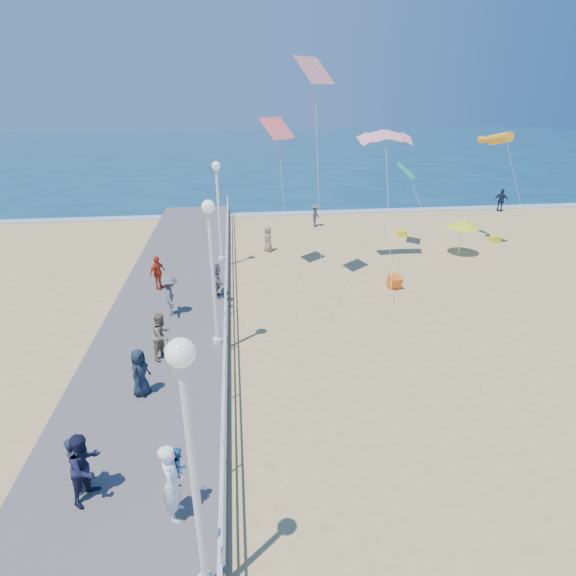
{
  "coord_description": "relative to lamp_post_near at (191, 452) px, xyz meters",
  "views": [
    {
      "loc": [
        -4.48,
        -14.61,
        8.88
      ],
      "look_at": [
        -2.5,
        2.0,
        1.6
      ],
      "focal_mm": 28.0,
      "sensor_mm": 36.0,
      "label": 1
    }
  ],
  "objects": [
    {
      "name": "lamp_post_mid",
      "position": [
        0.0,
        9.0,
        0.0
      ],
      "size": [
        0.44,
        0.44,
        5.32
      ],
      "color": "white",
      "rests_on": "boardwalk"
    },
    {
      "name": "spectator_0",
      "position": [
        -2.97,
        2.63,
        -2.53
      ],
      "size": [
        0.45,
        0.6,
        1.47
      ],
      "primitive_type": "imported",
      "rotation": [
        0.0,
        0.0,
        1.36
      ],
      "color": "#181E36",
      "rests_on": "boardwalk"
    },
    {
      "name": "toddler_held",
      "position": [
        -0.56,
        1.81,
        -1.98
      ],
      "size": [
        0.34,
        0.43,
        0.87
      ],
      "primitive_type": "imported",
      "rotation": [
        0.0,
        0.0,
        1.53
      ],
      "color": "teal",
      "rests_on": "boardwalk"
    },
    {
      "name": "railing",
      "position": [
        0.3,
        9.0,
        -2.41
      ],
      "size": [
        0.05,
        42.0,
        0.55
      ],
      "color": "white",
      "rests_on": "boardwalk"
    },
    {
      "name": "kite_parafoil",
      "position": [
        8.67,
        17.65,
        3.27
      ],
      "size": [
        2.88,
        0.94,
        0.65
      ],
      "primitive_type": null,
      "rotation": [
        0.44,
        0.0,
        0.0
      ],
      "color": "#F01C45"
    },
    {
      "name": "boardwalk",
      "position": [
        -2.15,
        9.0,
        -3.46
      ],
      "size": [
        5.0,
        44.0,
        0.4
      ],
      "primitive_type": "cube",
      "color": "#68625E",
      "rests_on": "ground"
    },
    {
      "name": "spectator_4",
      "position": [
        -2.21,
        6.2,
        -2.5
      ],
      "size": [
        0.73,
        0.87,
        1.52
      ],
      "primitive_type": "imported",
      "rotation": [
        0.0,
        0.0,
        1.18
      ],
      "color": "#172334",
      "rests_on": "boardwalk"
    },
    {
      "name": "lamp_post_far",
      "position": [
        0.0,
        18.0,
        0.0
      ],
      "size": [
        0.44,
        0.44,
        5.32
      ],
      "color": "white",
      "rests_on": "boardwalk"
    },
    {
      "name": "beach_umbrella",
      "position": [
        14.0,
        18.42,
        -1.75
      ],
      "size": [
        1.9,
        1.9,
        2.14
      ],
      "color": "white",
      "rests_on": "ground"
    },
    {
      "name": "kite_windsock",
      "position": [
        16.07,
        19.68,
        2.84
      ],
      "size": [
        1.03,
        2.79,
        1.1
      ],
      "primitive_type": "cylinder",
      "rotation": [
        1.36,
        0.0,
        0.17
      ],
      "color": "#FF9E15"
    },
    {
      "name": "kite_diamond_pink",
      "position": [
        3.05,
        17.22,
        3.66
      ],
      "size": [
        1.8,
        1.74,
        0.96
      ],
      "primitive_type": "cube",
      "rotation": [
        0.72,
        0.0,
        0.66
      ],
      "color": "#EE5759"
    },
    {
      "name": "beach_walker_b",
      "position": [
        22.3,
        28.21,
        -2.75
      ],
      "size": [
        1.05,
        1.09,
        1.82
      ],
      "primitive_type": "imported",
      "rotation": [
        0.0,
        0.0,
        2.32
      ],
      "color": "#191E37",
      "rests_on": "ground"
    },
    {
      "name": "beach_walker_c",
      "position": [
        2.75,
        20.41,
        -2.88
      ],
      "size": [
        0.57,
        0.81,
        1.56
      ],
      "primitive_type": "imported",
      "rotation": [
        0.0,
        0.0,
        -1.47
      ],
      "color": "gray",
      "rests_on": "ground"
    },
    {
      "name": "spectator_3",
      "position": [
        -2.87,
        14.39,
        -2.45
      ],
      "size": [
        0.86,
        1.01,
        1.62
      ],
      "primitive_type": "imported",
      "rotation": [
        0.0,
        0.0,
        0.98
      ],
      "color": "red",
      "rests_on": "boardwalk"
    },
    {
      "name": "box_kite",
      "position": [
        8.49,
        13.99,
        -3.36
      ],
      "size": [
        0.66,
        0.79,
        0.74
      ],
      "primitive_type": "cube",
      "rotation": [
        0.31,
        0.0,
        0.16
      ],
      "color": "red",
      "rests_on": "ground"
    },
    {
      "name": "lamp_post_near",
      "position": [
        0.0,
        0.0,
        0.0
      ],
      "size": [
        0.44,
        0.44,
        5.32
      ],
      "color": "white",
      "rests_on": "boardwalk"
    },
    {
      "name": "spectator_1",
      "position": [
        -1.83,
        8.26,
        -2.41
      ],
      "size": [
        0.95,
        1.03,
        1.7
      ],
      "primitive_type": "imported",
      "rotation": [
        0.0,
        0.0,
        1.1
      ],
      "color": "#7F6C57",
      "rests_on": "boardwalk"
    },
    {
      "name": "spectator_5",
      "position": [
        -0.13,
        13.17,
        -2.46
      ],
      "size": [
        0.69,
        1.53,
        1.59
      ],
      "primitive_type": "imported",
      "rotation": [
        0.0,
        0.0,
        1.72
      ],
      "color": "slate",
      "rests_on": "boardwalk"
    },
    {
      "name": "beach_chair_right",
      "position": [
        17.49,
        20.51,
        -3.46
      ],
      "size": [
        0.55,
        0.55,
        0.4
      ],
      "primitive_type": "cube",
      "color": "yellow",
      "rests_on": "ground"
    },
    {
      "name": "kite_diamond_green",
      "position": [
        10.96,
        20.29,
        1.01
      ],
      "size": [
        1.47,
        1.61,
        0.81
      ],
      "primitive_type": "cube",
      "rotation": [
        0.66,
        0.0,
        1.15
      ],
      "color": "#25AC72"
    },
    {
      "name": "beach_chair_left",
      "position": [
        11.91,
        22.42,
        -3.46
      ],
      "size": [
        0.55,
        0.55,
        0.4
      ],
      "primitive_type": "cube",
      "color": "yellow",
      "rests_on": "ground"
    },
    {
      "name": "surf_line",
      "position": [
        5.35,
        29.5,
        -3.63
      ],
      "size": [
        160.0,
        1.2,
        0.04
      ],
      "primitive_type": "cube",
      "color": "silver",
      "rests_on": "ground"
    },
    {
      "name": "spectator_7",
      "position": [
        -2.7,
        2.41,
        -2.39
      ],
      "size": [
        0.98,
        1.06,
        1.74
      ],
      "primitive_type": "imported",
      "rotation": [
        0.0,
        0.0,
        1.1
      ],
      "color": "#181A35",
      "rests_on": "boardwalk"
    },
    {
      "name": "spectator_2",
      "position": [
        -1.91,
        11.6,
        -2.42
      ],
      "size": [
        0.73,
        1.15,
        1.69
      ],
      "primitive_type": "imported",
      "rotation": [
        0.0,
        0.0,
        1.67
      ],
      "color": "#5D5C61",
      "rests_on": "boardwalk"
    },
    {
      "name": "ground",
      "position": [
        5.35,
        9.0,
        -3.66
      ],
      "size": [
        160.0,
        160.0,
        0.0
      ],
      "primitive_type": "plane",
      "color": "tan",
      "rests_on": "ground"
    },
    {
      "name": "ocean",
      "position": [
        5.35,
        74.0,
        -3.65
      ],
      "size": [
        160.0,
        90.0,
        0.05
      ],
      "primitive_type": "cube",
      "color": "#0D3450",
      "rests_on": "ground"
    },
    {
      "name": "beach_walker_a",
      "position": [
        6.59,
        25.55,
        -2.85
      ],
      "size": [
        1.07,
        1.22,
        1.63
      ],
      "primitive_type": "imported",
      "rotation": [
        0.0,
        0.0,
        1.02
      ],
      "color": "#555659",
      "rests_on": "ground"
    },
    {
      "name": "woman_holding_toddler",
      "position": [
        -0.71,
        1.66,
        -2.31
      ],
      "size": [
        0.48,
        0.71,
        1.91
      ],
      "primitive_type": "imported",
      "rotation": [
        0.0,
        0.0,
        1.53
      ],
      "color": "white",
      "rests_on": "boardwalk"
    },
    {
      "name": "kite_diamond_redwhite",
      "position": [
        4.44,
        14.95,
        6.09
      ],
      "size": [
        1.85,
        1.8,
        1.09
      ],
      "primitive_type": "cube",
      "rotation": [
        0.79,
        0.0,
        0.69
      ],
      "color": "red"
    }
  ]
}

